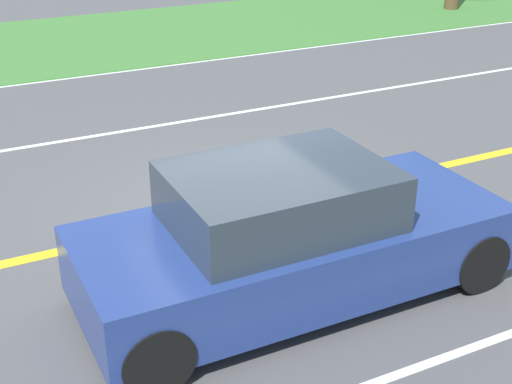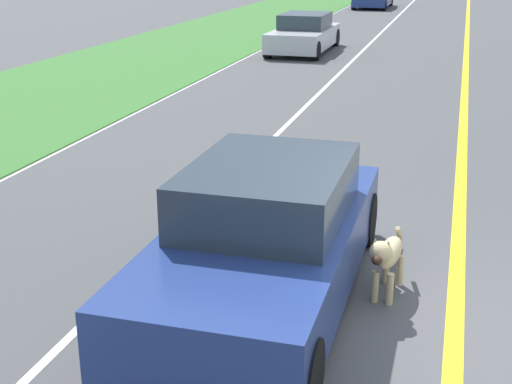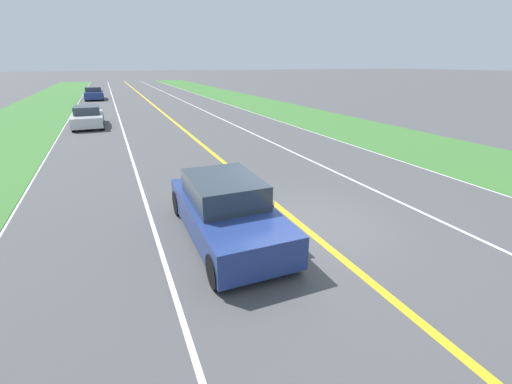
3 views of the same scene
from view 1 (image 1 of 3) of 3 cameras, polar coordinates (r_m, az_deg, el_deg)
ground_plane at (r=9.14m, az=-1.79°, el=-1.67°), size 400.00×400.00×0.00m
centre_divider_line at (r=9.14m, az=-1.79°, el=-1.65°), size 0.18×160.00×0.01m
lane_edge_line_left at (r=15.37m, az=-12.96°, el=9.11°), size 0.14×160.00×0.01m
lane_dash_same_dir at (r=6.63m, az=11.43°, el=-14.06°), size 0.10×160.00×0.01m
lane_dash_oncoming at (r=12.15m, az=-8.77°, el=5.13°), size 0.10×160.00×0.01m
grass_verge_left at (r=18.21m, az=-15.40°, el=11.40°), size 6.00×160.00×0.03m
ego_car at (r=7.20m, az=2.74°, el=-3.62°), size 1.82×4.38×1.44m
dog at (r=8.11m, az=-3.72°, el=-1.65°), size 0.33×1.21×0.78m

